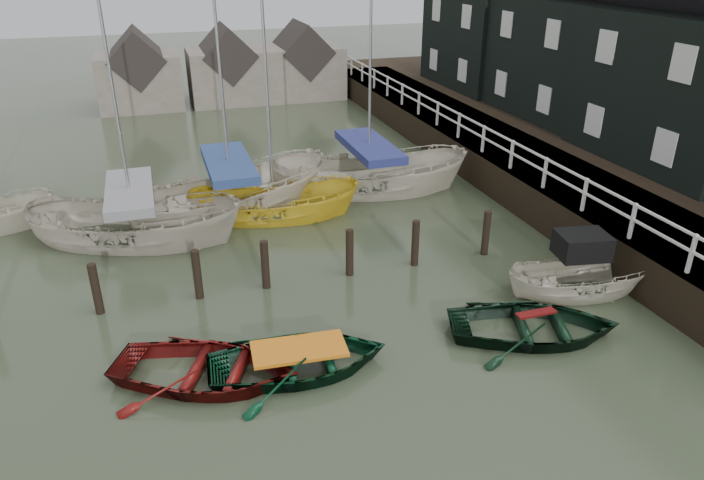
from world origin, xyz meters
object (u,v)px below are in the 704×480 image
object	(u,v)px
rowboat_green	(300,370)
motorboat	(579,289)
sailboat_c	(274,215)
sailboat_b	(232,209)
rowboat_red	(207,380)
sailboat_d	(369,188)
rowboat_dkgreen	(533,336)
sailboat_a	(137,237)

from	to	relation	value
rowboat_green	motorboat	bearing A→B (deg)	-78.52
rowboat_green	sailboat_c	bearing A→B (deg)	-3.54
sailboat_b	rowboat_red	bearing A→B (deg)	153.37
sailboat_c	rowboat_red	bearing A→B (deg)	172.04
sailboat_b	sailboat_d	size ratio (longest dim) A/B	1.11
rowboat_dkgreen	sailboat_d	distance (m)	10.62
rowboat_red	rowboat_green	world-z (taller)	rowboat_red
rowboat_red	sailboat_b	distance (m)	9.64
rowboat_green	sailboat_c	distance (m)	8.86
sailboat_a	sailboat_d	size ratio (longest dim) A/B	1.02
motorboat	sailboat_a	xyz separation A→B (m)	(-11.36, 7.22, -0.04)
motorboat	sailboat_b	world-z (taller)	sailboat_b
rowboat_red	motorboat	world-z (taller)	motorboat
sailboat_b	sailboat_c	bearing A→B (deg)	-141.36
rowboat_dkgreen	motorboat	bearing A→B (deg)	-39.42
sailboat_c	sailboat_d	bearing A→B (deg)	-57.72
rowboat_red	rowboat_green	bearing A→B (deg)	-72.36
rowboat_red	sailboat_a	world-z (taller)	sailboat_a
rowboat_red	rowboat_dkgreen	bearing A→B (deg)	-69.71
rowboat_red	sailboat_b	xyz separation A→B (m)	(1.89, 9.45, 0.06)
rowboat_red	sailboat_d	size ratio (longest dim) A/B	0.34
sailboat_a	rowboat_dkgreen	bearing A→B (deg)	-111.77
rowboat_green	sailboat_a	size ratio (longest dim) A/B	0.33
sailboat_d	sailboat_c	bearing A→B (deg)	123.80
rowboat_red	sailboat_a	xyz separation A→B (m)	(-1.37, 7.96, 0.06)
sailboat_a	sailboat_c	world-z (taller)	sailboat_a
sailboat_a	sailboat_b	distance (m)	3.58
rowboat_green	rowboat_dkgreen	xyz separation A→B (m)	(5.67, -0.41, 0.00)
rowboat_red	motorboat	size ratio (longest dim) A/B	0.94
rowboat_green	motorboat	size ratio (longest dim) A/B	0.92
sailboat_d	sailboat_b	bearing A→B (deg)	109.25
sailboat_c	rowboat_dkgreen	bearing A→B (deg)	-141.44
sailboat_b	sailboat_a	bearing A→B (deg)	99.28
rowboat_dkgreen	motorboat	xyz separation A→B (m)	(2.33, 1.43, 0.10)
rowboat_red	rowboat_dkgreen	distance (m)	7.69
motorboat	sailboat_d	size ratio (longest dim) A/B	0.37
rowboat_dkgreen	sailboat_b	xyz separation A→B (m)	(-5.78, 10.14, 0.06)
sailboat_a	sailboat_d	distance (m)	8.76
rowboat_green	sailboat_b	world-z (taller)	sailboat_b
rowboat_red	rowboat_dkgreen	size ratio (longest dim) A/B	1.00
rowboat_green	sailboat_c	xyz separation A→B (m)	(1.20, 8.78, 0.01)
motorboat	rowboat_green	bearing A→B (deg)	107.40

